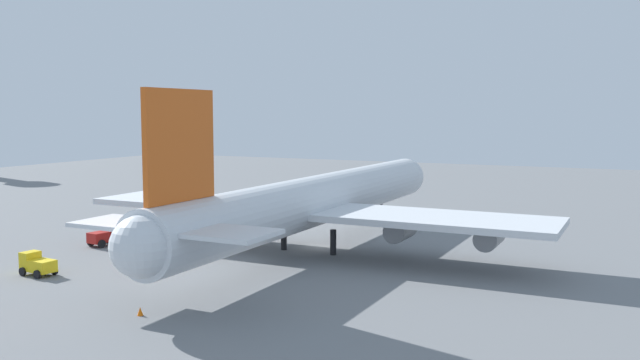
% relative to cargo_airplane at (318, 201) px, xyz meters
% --- Properties ---
extents(ground_plane, '(269.90, 269.90, 0.00)m').
position_rel_cargo_airplane_xyz_m(ground_plane, '(0.48, 0.00, -5.68)').
color(ground_plane, slate).
extents(cargo_airplane, '(67.47, 55.40, 17.96)m').
position_rel_cargo_airplane_xyz_m(cargo_airplane, '(0.00, 0.00, 0.00)').
color(cargo_airplane, silver).
rests_on(cargo_airplane, ground_plane).
extents(catering_truck, '(2.48, 3.78, 2.24)m').
position_rel_cargo_airplane_xyz_m(catering_truck, '(-24.06, 19.11, -4.59)').
color(catering_truck, yellow).
rests_on(catering_truck, ground_plane).
extents(fuel_truck, '(4.08, 2.70, 2.35)m').
position_rel_cargo_airplane_xyz_m(fuel_truck, '(-9.80, 23.90, -4.49)').
color(fuel_truck, '#333338').
rests_on(fuel_truck, ground_plane).
extents(safety_cone_nose, '(0.41, 0.41, 0.59)m').
position_rel_cargo_airplane_xyz_m(safety_cone_nose, '(30.85, 0.71, -5.38)').
color(safety_cone_nose, orange).
rests_on(safety_cone_nose, ground_plane).
extents(safety_cone_tail, '(0.48, 0.48, 0.68)m').
position_rel_cargo_airplane_xyz_m(safety_cone_tail, '(-29.88, 0.95, -5.34)').
color(safety_cone_tail, orange).
rests_on(safety_cone_tail, ground_plane).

